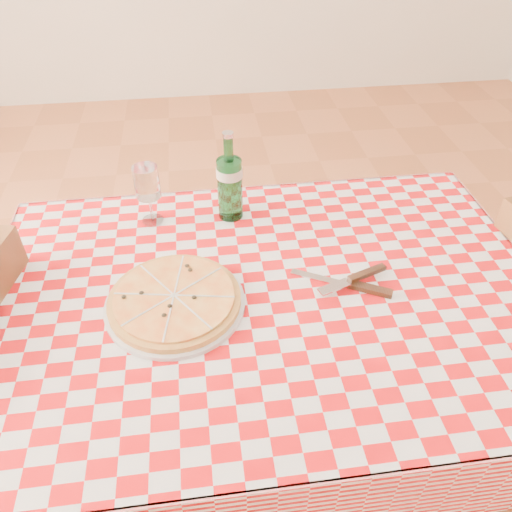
# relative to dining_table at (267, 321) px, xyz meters

# --- Properties ---
(dining_table) EXTENTS (1.20, 0.80, 0.75)m
(dining_table) POSITION_rel_dining_table_xyz_m (0.00, 0.00, 0.00)
(dining_table) COLOR brown
(dining_table) RESTS_ON ground
(tablecloth) EXTENTS (1.30, 0.90, 0.01)m
(tablecloth) POSITION_rel_dining_table_xyz_m (0.00, 0.00, 0.09)
(tablecloth) COLOR #B30B0E
(tablecloth) RESTS_ON dining_table
(pizza_plate) EXTENTS (0.36, 0.36, 0.04)m
(pizza_plate) POSITION_rel_dining_table_xyz_m (-0.21, -0.02, 0.12)
(pizza_plate) COLOR gold
(pizza_plate) RESTS_ON tablecloth
(water_bottle) EXTENTS (0.09, 0.09, 0.25)m
(water_bottle) POSITION_rel_dining_table_xyz_m (-0.06, 0.31, 0.22)
(water_bottle) COLOR #175F27
(water_bottle) RESTS_ON tablecloth
(wine_glass) EXTENTS (0.07, 0.07, 0.17)m
(wine_glass) POSITION_rel_dining_table_xyz_m (-0.27, 0.31, 0.18)
(wine_glass) COLOR silver
(wine_glass) RESTS_ON tablecloth
(cutlery) EXTENTS (0.26, 0.21, 0.03)m
(cutlery) POSITION_rel_dining_table_xyz_m (0.19, -0.01, 0.11)
(cutlery) COLOR silver
(cutlery) RESTS_ON tablecloth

